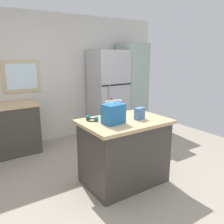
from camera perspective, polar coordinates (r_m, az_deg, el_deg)
name	(u,v)px	position (r m, az deg, el deg)	size (l,w,h in m)	color
ground	(122,189)	(3.35, 2.49, -18.05)	(6.03, 6.03, 0.00)	#9E9384
back_wall	(52,78)	(5.03, -14.21, 7.88)	(5.03, 0.13, 2.56)	silver
kitchen_island	(124,151)	(3.32, 2.92, -9.44)	(1.16, 0.82, 0.91)	#423D38
refrigerator	(108,93)	(5.21, -0.89, 4.56)	(0.74, 0.69, 1.85)	#B7B7BC
tall_cabinet	(132,87)	(5.57, 4.81, 5.94)	(0.53, 0.61, 2.01)	#9EB2A8
shopping_bag	(113,114)	(2.98, 0.34, -0.39)	(0.28, 0.22, 0.30)	#236BAD
small_box	(140,113)	(3.22, 6.68, -0.34)	(0.14, 0.08, 0.16)	#4775B7
bottle	(111,107)	(3.40, -0.20, 1.18)	(0.06, 0.06, 0.26)	#4C9956
ear_defenders	(92,119)	(3.16, -4.87, -1.64)	(0.20, 0.20, 0.06)	black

